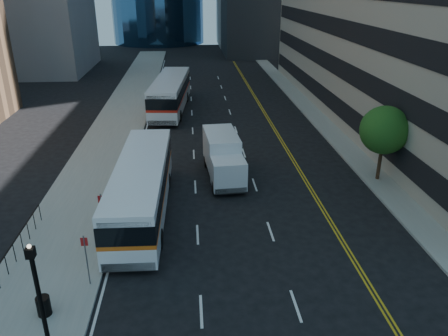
{
  "coord_description": "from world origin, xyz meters",
  "views": [
    {
      "loc": [
        -3.71,
        -18.36,
        12.58
      ],
      "look_at": [
        -1.86,
        4.5,
        2.8
      ],
      "focal_mm": 35.0,
      "sensor_mm": 36.0,
      "label": 1
    }
  ],
  "objects_px": {
    "street_tree": "(384,130)",
    "bus_front": "(142,186)",
    "bus_rear": "(171,93)",
    "lamp_post": "(40,297)",
    "trash_can": "(44,306)",
    "box_truck": "(223,157)"
  },
  "relations": [
    {
      "from": "street_tree",
      "to": "lamp_post",
      "type": "relative_size",
      "value": 1.12
    },
    {
      "from": "bus_rear",
      "to": "box_truck",
      "type": "relative_size",
      "value": 2.11
    },
    {
      "from": "bus_front",
      "to": "box_truck",
      "type": "height_order",
      "value": "bus_front"
    },
    {
      "from": "lamp_post",
      "to": "bus_rear",
      "type": "height_order",
      "value": "lamp_post"
    },
    {
      "from": "street_tree",
      "to": "trash_can",
      "type": "relative_size",
      "value": 6.14
    },
    {
      "from": "street_tree",
      "to": "bus_front",
      "type": "height_order",
      "value": "street_tree"
    },
    {
      "from": "bus_front",
      "to": "box_truck",
      "type": "relative_size",
      "value": 1.95
    },
    {
      "from": "lamp_post",
      "to": "box_truck",
      "type": "xyz_separation_m",
      "value": [
        7.47,
        15.37,
        -1.15
      ]
    },
    {
      "from": "street_tree",
      "to": "bus_front",
      "type": "distance_m",
      "value": 16.07
    },
    {
      "from": "lamp_post",
      "to": "trash_can",
      "type": "distance_m",
      "value": 3.17
    },
    {
      "from": "street_tree",
      "to": "box_truck",
      "type": "distance_m",
      "value": 10.82
    },
    {
      "from": "street_tree",
      "to": "bus_front",
      "type": "relative_size",
      "value": 0.41
    },
    {
      "from": "bus_rear",
      "to": "trash_can",
      "type": "relative_size",
      "value": 16.21
    },
    {
      "from": "bus_front",
      "to": "bus_rear",
      "type": "height_order",
      "value": "bus_rear"
    },
    {
      "from": "trash_can",
      "to": "bus_front",
      "type": "bearing_deg",
      "value": 69.11
    },
    {
      "from": "lamp_post",
      "to": "box_truck",
      "type": "relative_size",
      "value": 0.72
    },
    {
      "from": "lamp_post",
      "to": "bus_rear",
      "type": "relative_size",
      "value": 0.34
    },
    {
      "from": "bus_front",
      "to": "trash_can",
      "type": "distance_m",
      "value": 9.15
    },
    {
      "from": "trash_can",
      "to": "street_tree",
      "type": "bearing_deg",
      "value": 32.13
    },
    {
      "from": "street_tree",
      "to": "bus_front",
      "type": "bearing_deg",
      "value": -167.89
    },
    {
      "from": "lamp_post",
      "to": "bus_rear",
      "type": "bearing_deg",
      "value": 84.26
    },
    {
      "from": "bus_front",
      "to": "box_truck",
      "type": "bearing_deg",
      "value": 44.19
    }
  ]
}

